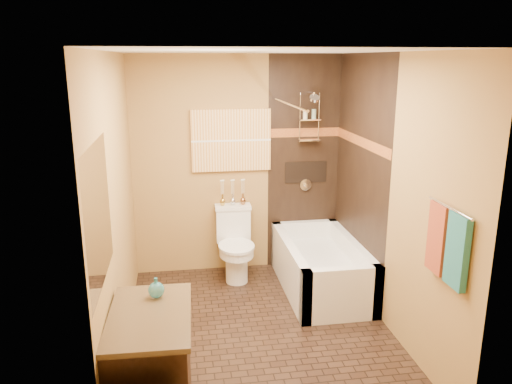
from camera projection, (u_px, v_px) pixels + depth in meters
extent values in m
plane|color=black|center=(259.00, 331.00, 4.63)|extent=(3.00, 3.00, 0.00)
cube|color=olive|center=(117.00, 208.00, 4.12)|extent=(0.02, 3.00, 2.50)
cube|color=olive|center=(391.00, 195.00, 4.49)|extent=(0.02, 3.00, 2.50)
cube|color=olive|center=(238.00, 166.00, 5.74)|extent=(2.40, 0.02, 2.50)
cube|color=olive|center=(303.00, 272.00, 2.87)|extent=(2.40, 0.02, 2.50)
plane|color=silver|center=(260.00, 51.00, 3.98)|extent=(3.00, 3.00, 0.00)
cube|color=black|center=(304.00, 164.00, 5.84)|extent=(0.85, 0.01, 2.50)
cube|color=black|center=(360.00, 177.00, 5.20)|extent=(0.01, 1.50, 2.50)
cube|color=maroon|center=(305.00, 132.00, 5.74)|extent=(0.85, 0.01, 0.10)
cube|color=maroon|center=(361.00, 142.00, 5.11)|extent=(0.01, 1.50, 0.10)
cube|color=black|center=(306.00, 172.00, 5.87)|extent=(0.50, 0.01, 0.25)
cylinder|color=silver|center=(311.00, 93.00, 5.50)|extent=(0.02, 0.26, 0.02)
cylinder|color=silver|center=(314.00, 98.00, 5.37)|extent=(0.11, 0.11, 0.09)
cylinder|color=silver|center=(306.00, 185.00, 5.89)|extent=(0.14, 0.02, 0.14)
cylinder|color=silver|center=(287.00, 103.00, 4.88)|extent=(0.03, 1.55, 0.03)
cylinder|color=silver|center=(450.00, 208.00, 3.43)|extent=(0.02, 0.55, 0.02)
cube|color=#206B69|center=(457.00, 251.00, 3.38)|extent=(0.05, 0.22, 0.52)
cube|color=maroon|center=(438.00, 238.00, 3.62)|extent=(0.05, 0.22, 0.52)
cube|color=orange|center=(231.00, 140.00, 5.62)|extent=(0.90, 0.04, 0.70)
cube|color=white|center=(99.00, 215.00, 3.10)|extent=(0.01, 1.00, 0.90)
cube|color=white|center=(342.00, 295.00, 4.73)|extent=(0.80, 0.10, 0.55)
cube|color=white|center=(305.00, 243.00, 6.06)|extent=(0.80, 0.10, 0.55)
cube|color=white|center=(289.00, 268.00, 5.34)|extent=(0.10, 1.50, 0.55)
cube|color=white|center=(352.00, 264.00, 5.45)|extent=(0.10, 1.50, 0.55)
cube|color=white|center=(320.00, 274.00, 5.42)|extent=(0.64, 1.34, 0.35)
cube|color=white|center=(233.00, 225.00, 5.79)|extent=(0.40, 0.18, 0.39)
cube|color=white|center=(233.00, 207.00, 5.74)|extent=(0.42, 0.21, 0.04)
cylinder|color=white|center=(237.00, 265.00, 5.60)|extent=(0.25, 0.25, 0.39)
cylinder|color=white|center=(237.00, 251.00, 5.55)|extent=(0.38, 0.38, 0.10)
cylinder|color=white|center=(236.00, 246.00, 5.54)|extent=(0.40, 0.40, 0.03)
cube|color=black|center=(151.00, 368.00, 3.44)|extent=(0.55, 0.87, 0.75)
cube|color=black|center=(150.00, 317.00, 3.33)|extent=(0.58, 0.91, 0.04)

